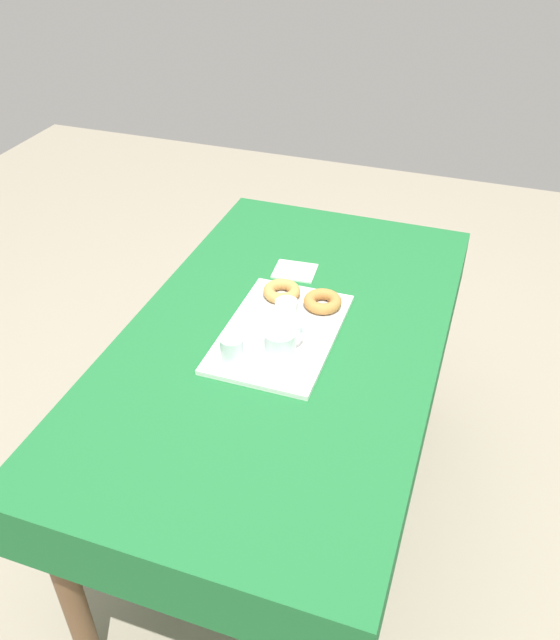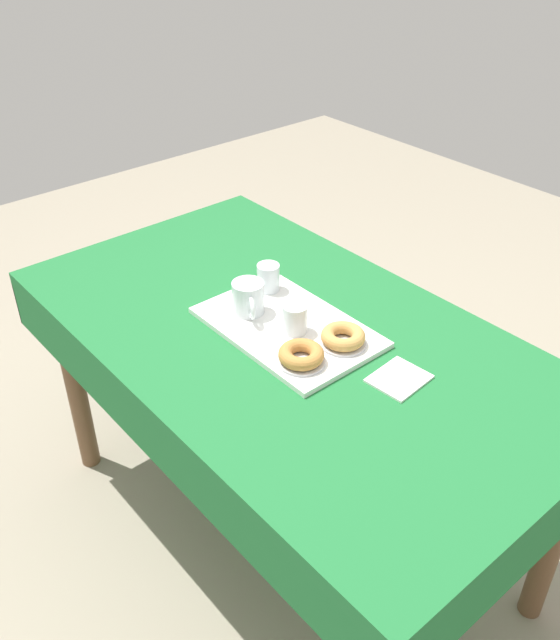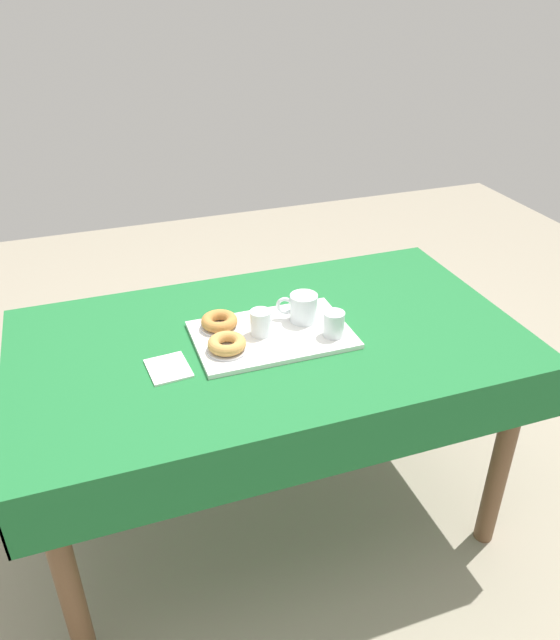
% 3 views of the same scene
% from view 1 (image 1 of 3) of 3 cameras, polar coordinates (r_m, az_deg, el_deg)
% --- Properties ---
extents(ground_plane, '(6.00, 6.00, 0.00)m').
position_cam_1_polar(ground_plane, '(2.38, 0.22, -16.01)').
color(ground_plane, gray).
extents(dining_table, '(1.53, 0.87, 0.77)m').
position_cam_1_polar(dining_table, '(1.90, 0.27, -3.40)').
color(dining_table, '#1E6B33').
rests_on(dining_table, ground).
extents(serving_tray, '(0.47, 0.30, 0.01)m').
position_cam_1_polar(serving_tray, '(1.83, 0.05, -1.10)').
color(serving_tray, white).
rests_on(serving_tray, dining_table).
extents(tea_mug_left, '(0.12, 0.09, 0.09)m').
position_cam_1_polar(tea_mug_left, '(1.71, 0.04, -2.25)').
color(tea_mug_left, white).
rests_on(tea_mug_left, serving_tray).
extents(water_glass_near, '(0.06, 0.06, 0.08)m').
position_cam_1_polar(water_glass_near, '(1.70, -4.15, -2.70)').
color(water_glass_near, white).
rests_on(water_glass_near, serving_tray).
extents(water_glass_far, '(0.06, 0.06, 0.08)m').
position_cam_1_polar(water_glass_far, '(1.83, 0.46, 0.53)').
color(water_glass_far, white).
rests_on(water_glass_far, serving_tray).
extents(donut_plate_left, '(0.12, 0.12, 0.01)m').
position_cam_1_polar(donut_plate_left, '(1.95, 0.15, 2.00)').
color(donut_plate_left, silver).
rests_on(donut_plate_left, serving_tray).
extents(sugar_donut_left, '(0.11, 0.11, 0.03)m').
position_cam_1_polar(sugar_donut_left, '(1.94, 0.15, 2.50)').
color(sugar_donut_left, tan).
rests_on(sugar_donut_left, donut_plate_left).
extents(donut_plate_right, '(0.12, 0.12, 0.01)m').
position_cam_1_polar(donut_plate_right, '(1.91, 3.68, 1.11)').
color(donut_plate_right, silver).
rests_on(donut_plate_right, serving_tray).
extents(sugar_donut_right, '(0.11, 0.11, 0.03)m').
position_cam_1_polar(sugar_donut_right, '(1.90, 3.71, 1.62)').
color(sugar_donut_right, '#BC7F3D').
rests_on(sugar_donut_right, donut_plate_right).
extents(paper_napkin, '(0.12, 0.14, 0.01)m').
position_cam_1_polar(paper_napkin, '(2.10, 1.29, 4.26)').
color(paper_napkin, white).
rests_on(paper_napkin, dining_table).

